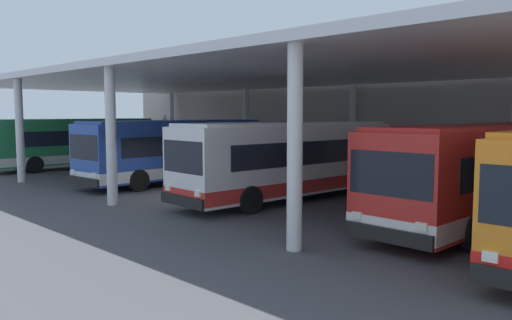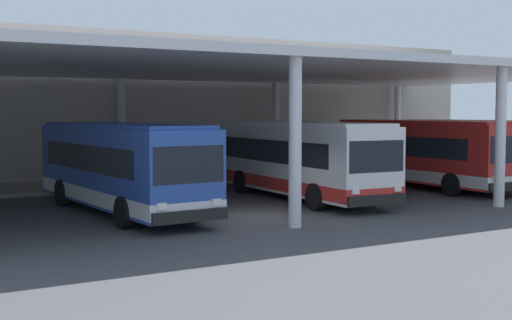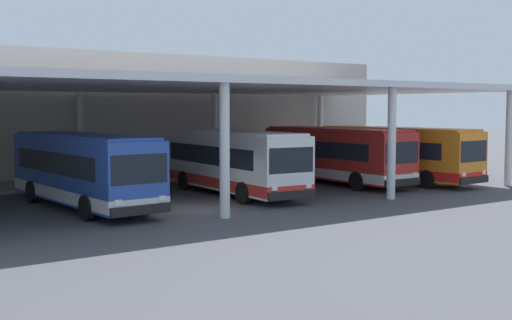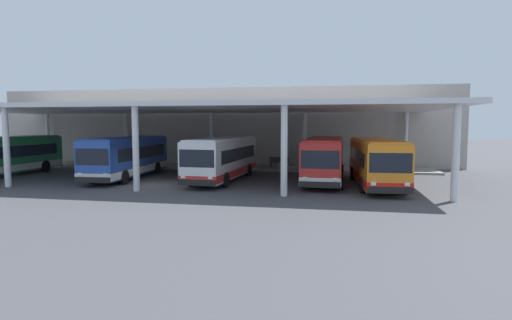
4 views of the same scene
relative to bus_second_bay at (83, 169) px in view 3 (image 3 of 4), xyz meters
name	(u,v)px [view 3 (image 3 of 4)]	position (x,y,z in m)	size (l,w,h in m)	color
ground_plane	(193,210)	(3.63, -3.21, -1.66)	(200.00, 200.00, 0.00)	#47474C
platform_kerb	(92,182)	(3.63, 8.54, -1.57)	(42.00, 4.50, 0.18)	gray
station_building_facade	(72,115)	(3.63, 11.79, 2.25)	(48.00, 1.60, 7.81)	#ADA399
canopy_shelter	(137,87)	(3.63, 2.29, 3.63)	(40.00, 17.00, 5.55)	silver
bus_second_bay	(83,169)	(0.00, 0.00, 0.00)	(3.11, 10.65, 3.17)	#284CA8
bus_middle_bay	(231,161)	(7.62, 0.06, 0.00)	(3.07, 10.64, 3.17)	white
bus_far_bay	(335,154)	(15.02, 0.67, 0.00)	(2.90, 10.59, 3.17)	red
bus_departing	(395,153)	(18.49, -0.73, 0.00)	(3.11, 10.65, 3.17)	orange
bench_waiting	(198,166)	(10.63, 8.61, -0.99)	(1.80, 0.45, 0.92)	#383D47
trash_bin	(238,163)	(13.75, 8.86, -0.98)	(0.52, 0.52, 0.98)	#236638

